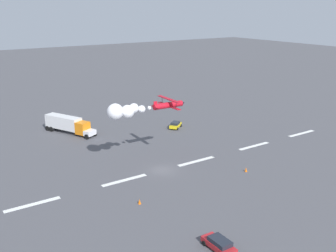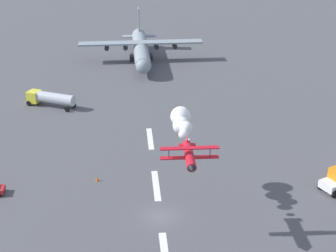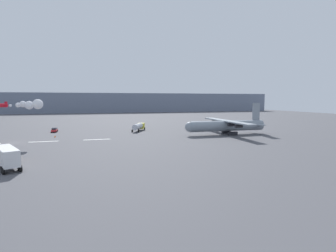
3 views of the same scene
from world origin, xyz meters
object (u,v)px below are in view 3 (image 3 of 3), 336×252
Objects in this scene: fuel_tanker_truck at (139,126)px; traffic_cone_far at (55,136)px; airport_staff_sedan at (54,130)px; stunt_biplane_red at (26,105)px; semi_truck_orange at (5,155)px; cargo_transport_plane at (224,125)px.

traffic_cone_far is at bearing -160.60° from fuel_tanker_truck.
traffic_cone_far is at bearing -81.86° from airport_staff_sedan.
airport_staff_sedan is 6.06× the size of traffic_cone_far.
stunt_biplane_red is 3.34× the size of airport_staff_sedan.
semi_truck_orange is at bearing -95.02° from traffic_cone_far.
semi_truck_orange reaches higher than airport_staff_sedan.
traffic_cone_far is at bearing 65.19° from stunt_biplane_red.
stunt_biplane_red reaches higher than fuel_tanker_truck.
airport_staff_sedan is at bearing 88.71° from semi_truck_orange.
cargo_transport_plane is 61.27m from stunt_biplane_red.
fuel_tanker_truck is 13.31× the size of traffic_cone_far.
fuel_tanker_truck is 2.20× the size of airport_staff_sedan.
semi_truck_orange is at bearing -91.29° from airport_staff_sedan.
cargo_transport_plane is at bearing 26.36° from semi_truck_orange.
cargo_transport_plane reaches higher than fuel_tanker_truck.
traffic_cone_far is (-28.64, -10.09, -1.38)m from fuel_tanker_truck.
semi_truck_orange reaches higher than traffic_cone_far.
stunt_biplane_red is (-60.74, -3.03, 7.49)m from cargo_transport_plane.
fuel_tanker_truck reaches higher than traffic_cone_far.
stunt_biplane_red is at bearing -147.40° from fuel_tanker_truck.
cargo_transport_plane is at bearing -22.29° from airport_staff_sedan.
stunt_biplane_red is 20.21× the size of traffic_cone_far.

